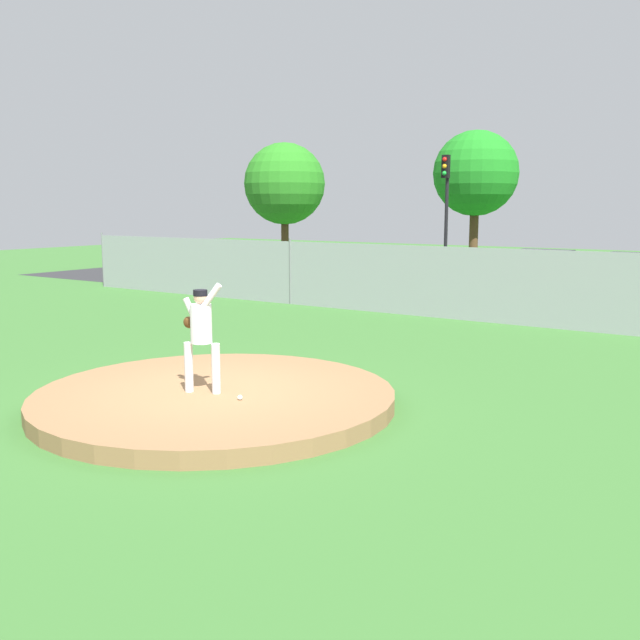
% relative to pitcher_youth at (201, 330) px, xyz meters
% --- Properties ---
extents(ground_plane, '(80.00, 80.00, 0.00)m').
position_rel_pitcher_youth_xyz_m(ground_plane, '(0.07, 6.20, -1.21)').
color(ground_plane, '#386B2D').
extents(asphalt_strip, '(44.00, 7.00, 0.01)m').
position_rel_pitcher_youth_xyz_m(asphalt_strip, '(0.07, 14.70, -1.20)').
color(asphalt_strip, '#2B2B2D').
rests_on(asphalt_strip, ground_plane).
extents(pitchers_mound, '(5.50, 5.50, 0.24)m').
position_rel_pitcher_youth_xyz_m(pitchers_mound, '(0.07, 0.20, -1.08)').
color(pitchers_mound, olive).
rests_on(pitchers_mound, ground_plane).
extents(pitcher_youth, '(0.78, 0.32, 1.68)m').
position_rel_pitcher_youth_xyz_m(pitcher_youth, '(0.00, 0.00, 0.00)').
color(pitcher_youth, silver).
rests_on(pitcher_youth, pitchers_mound).
extents(baseball, '(0.07, 0.07, 0.07)m').
position_rel_pitcher_youth_xyz_m(baseball, '(0.75, -0.01, -0.93)').
color(baseball, white).
rests_on(baseball, pitchers_mound).
extents(chainlink_fence, '(29.69, 0.07, 2.07)m').
position_rel_pitcher_youth_xyz_m(chainlink_fence, '(0.07, 10.20, -0.22)').
color(chainlink_fence, gray).
rests_on(chainlink_fence, ground_plane).
extents(parked_car_charcoal, '(1.97, 4.37, 1.68)m').
position_rel_pitcher_youth_xyz_m(parked_car_charcoal, '(0.56, 14.45, -0.40)').
color(parked_car_charcoal, '#232328').
rests_on(parked_car_charcoal, ground_plane).
extents(parked_car_champagne, '(1.91, 4.52, 1.58)m').
position_rel_pitcher_youth_xyz_m(parked_car_champagne, '(-2.36, 14.50, -0.44)').
color(parked_car_champagne, tan).
rests_on(parked_car_champagne, ground_plane).
extents(parked_car_burgundy, '(2.15, 4.83, 1.65)m').
position_rel_pitcher_youth_xyz_m(parked_car_burgundy, '(3.26, 14.64, -0.41)').
color(parked_car_burgundy, maroon).
rests_on(parked_car_burgundy, ground_plane).
extents(parked_car_white, '(1.86, 4.44, 1.62)m').
position_rel_pitcher_youth_xyz_m(parked_car_white, '(-9.69, 14.31, -0.43)').
color(parked_car_white, silver).
rests_on(parked_car_white, ground_plane).
extents(traffic_cone_orange, '(0.40, 0.40, 0.55)m').
position_rel_pitcher_youth_xyz_m(traffic_cone_orange, '(-5.73, 16.89, -0.95)').
color(traffic_cone_orange, orange).
rests_on(traffic_cone_orange, asphalt_strip).
extents(traffic_light_near, '(0.28, 0.46, 5.07)m').
position_rel_pitcher_youth_xyz_m(traffic_light_near, '(-4.59, 19.02, 2.24)').
color(traffic_light_near, black).
rests_on(traffic_light_near, ground_plane).
extents(tree_tall_centre, '(4.05, 4.05, 6.20)m').
position_rel_pitcher_youth_xyz_m(tree_tall_centre, '(-14.27, 21.20, 2.96)').
color(tree_tall_centre, '#4C331E').
rests_on(tree_tall_centre, ground_plane).
extents(tree_broad_left, '(3.81, 3.81, 6.43)m').
position_rel_pitcher_youth_xyz_m(tree_broad_left, '(-5.02, 23.16, 3.29)').
color(tree_broad_left, '#4C331E').
rests_on(tree_broad_left, ground_plane).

